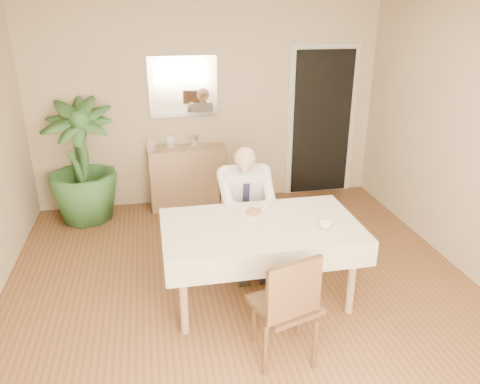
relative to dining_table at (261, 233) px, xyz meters
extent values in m
plane|color=brown|center=(-0.13, -0.07, -0.67)|extent=(5.00, 5.00, 0.00)
cube|color=tan|center=(-0.13, 2.43, 0.63)|extent=(4.50, 0.02, 2.60)
cube|color=beige|center=(-0.13, -2.55, 0.78)|extent=(1.34, 0.02, 1.44)
cube|color=white|center=(-0.13, -2.53, 0.78)|extent=(1.18, 0.02, 1.28)
cube|color=beige|center=(1.42, 2.41, 0.33)|extent=(0.96, 0.03, 2.10)
cube|color=black|center=(1.42, 2.38, 0.33)|extent=(0.80, 0.05, 1.95)
cube|color=silver|center=(-0.44, 2.41, 0.88)|extent=(0.86, 0.03, 0.76)
cube|color=white|center=(-0.44, 2.39, 0.88)|extent=(0.74, 0.02, 0.64)
cube|color=#977B55|center=(0.00, 0.00, 0.05)|extent=(1.60, 0.90, 0.04)
cube|color=white|center=(0.00, 0.00, 0.08)|extent=(1.70, 1.00, 0.01)
cube|color=white|center=(0.00, -0.50, -0.03)|extent=(1.70, 0.02, 0.22)
cube|color=white|center=(0.00, 0.50, -0.03)|extent=(1.70, 0.02, 0.22)
cube|color=white|center=(-0.85, 0.00, -0.03)|extent=(0.02, 1.00, 0.22)
cube|color=white|center=(0.85, 0.00, -0.03)|extent=(0.02, 1.00, 0.22)
cylinder|color=#977B55|center=(-0.72, -0.37, -0.32)|extent=(0.07, 0.07, 0.70)
cylinder|color=#977B55|center=(0.72, -0.37, -0.32)|extent=(0.07, 0.07, 0.70)
cylinder|color=#977B55|center=(-0.72, 0.37, -0.32)|extent=(0.07, 0.07, 0.70)
cylinder|color=#977B55|center=(0.72, 0.37, -0.32)|extent=(0.07, 0.07, 0.70)
cube|color=#3B2416|center=(0.00, 0.80, -0.24)|extent=(0.45, 0.45, 0.04)
cube|color=#3B2416|center=(0.00, 0.99, 0.02)|extent=(0.42, 0.06, 0.42)
cylinder|color=#3B2416|center=(-0.18, 0.62, -0.46)|extent=(0.04, 0.04, 0.41)
cylinder|color=#3B2416|center=(0.18, 0.62, -0.46)|extent=(0.04, 0.04, 0.41)
cylinder|color=#3B2416|center=(-0.18, 0.98, -0.46)|extent=(0.04, 0.04, 0.41)
cylinder|color=#3B2416|center=(0.18, 0.98, -0.46)|extent=(0.04, 0.04, 0.41)
cube|color=#3B2416|center=(0.01, -0.76, -0.22)|extent=(0.55, 0.55, 0.04)
cube|color=#3B2416|center=(0.01, -0.96, 0.04)|extent=(0.43, 0.17, 0.44)
cylinder|color=#3B2416|center=(-0.18, -0.95, -0.45)|extent=(0.04, 0.04, 0.43)
cylinder|color=#3B2416|center=(0.19, -0.95, -0.45)|extent=(0.04, 0.04, 0.43)
cylinder|color=#3B2416|center=(-0.18, -0.57, -0.45)|extent=(0.04, 0.04, 0.43)
cylinder|color=#3B2416|center=(0.19, -0.57, -0.45)|extent=(0.04, 0.04, 0.43)
cube|color=silver|center=(0.00, 0.76, 0.08)|extent=(0.42, 0.31, 0.55)
cube|color=black|center=(0.00, 0.64, 0.05)|extent=(0.07, 0.08, 0.36)
cylinder|color=tan|center=(0.00, 0.71, 0.37)|extent=(0.09, 0.09, 0.08)
sphere|color=tan|center=(0.00, 0.69, 0.47)|extent=(0.21, 0.21, 0.21)
cube|color=black|center=(-0.10, 0.56, -0.15)|extent=(0.13, 0.42, 0.13)
cube|color=black|center=(0.10, 0.56, -0.15)|extent=(0.13, 0.42, 0.13)
cube|color=black|center=(-0.10, 0.38, -0.44)|extent=(0.11, 0.12, 0.45)
cube|color=black|center=(0.10, 0.38, -0.44)|extent=(0.11, 0.12, 0.45)
cube|color=black|center=(-0.10, 0.32, -0.63)|extent=(0.11, 0.26, 0.07)
cube|color=black|center=(0.10, 0.32, -0.63)|extent=(0.11, 0.26, 0.07)
cylinder|color=white|center=(-0.03, 0.21, 0.09)|extent=(0.26, 0.26, 0.02)
ellipsoid|color=brown|center=(-0.03, 0.21, 0.11)|extent=(0.14, 0.14, 0.06)
cylinder|color=silver|center=(0.01, 0.15, 0.11)|extent=(0.01, 0.13, 0.01)
cylinder|color=silver|center=(-0.07, 0.15, 0.11)|extent=(0.01, 0.13, 0.01)
imported|color=white|center=(0.52, -0.17, 0.13)|extent=(0.12, 0.12, 0.09)
cube|color=#977B55|center=(-0.44, 2.25, -0.27)|extent=(1.03, 0.42, 0.81)
cube|color=silver|center=(-0.89, 2.32, 0.21)|extent=(0.10, 0.02, 0.14)
cube|color=silver|center=(-0.64, 2.32, 0.21)|extent=(0.10, 0.02, 0.14)
cube|color=silver|center=(-0.33, 2.32, 0.21)|extent=(0.10, 0.02, 0.14)
imported|color=#275023|center=(-1.73, 2.07, 0.08)|extent=(0.92, 0.92, 1.50)
camera|label=1|loc=(-0.88, -3.55, 1.87)|focal=35.00mm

